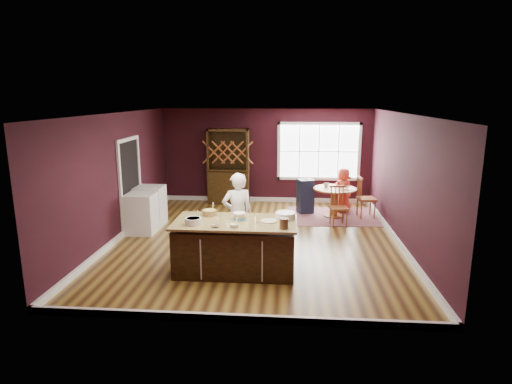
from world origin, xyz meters
TOP-DOWN VIEW (x-y plane):
  - room_shell at (0.00, 0.00)m, footprint 7.00×7.00m
  - window at (1.50, 3.47)m, footprint 2.36×0.10m
  - doorway at (-2.97, 0.60)m, footprint 0.08×1.26m
  - kitchen_island at (-0.25, -1.70)m, footprint 2.14×1.12m
  - dining_table at (1.84, 2.00)m, footprint 1.10×1.10m
  - baker at (-0.30, -0.93)m, footprint 0.69×0.56m
  - layer_cake at (-0.19, -1.60)m, footprint 0.30×0.30m
  - bowl_blue at (-0.93, -1.94)m, footprint 0.28×0.28m
  - bowl_yellow at (-0.76, -1.37)m, footprint 0.26×0.26m
  - bowl_pink at (-0.53, -2.08)m, footprint 0.13×0.13m
  - bowl_olive at (-0.22, -2.05)m, footprint 0.15×0.15m
  - drinking_glass at (0.13, -1.77)m, footprint 0.07×0.07m
  - dinner_plate at (0.34, -1.68)m, footprint 0.29×0.29m
  - white_tub at (0.62, -1.50)m, footprint 0.36×0.36m
  - stoneware_crock at (0.60, -2.05)m, footprint 0.14×0.14m
  - rug at (1.84, 2.00)m, footprint 2.39×1.88m
  - chair_east at (2.64, 1.98)m, footprint 0.49×0.51m
  - chair_south at (1.86, 1.18)m, footprint 0.47×0.45m
  - chair_north at (2.13, 2.83)m, footprint 0.43×0.41m
  - seated_woman at (2.10, 2.48)m, footprint 0.69×0.63m
  - high_chair at (1.10, 2.31)m, footprint 0.48×0.48m
  - toddler at (1.09, 2.35)m, footprint 0.18×0.14m
  - table_plate at (2.12, 1.87)m, footprint 0.21×0.21m
  - table_cup at (1.63, 2.13)m, footprint 0.16×0.16m
  - hutch at (-1.07, 3.22)m, footprint 1.17×0.49m
  - washer at (-2.64, 0.28)m, footprint 0.63×0.61m
  - dryer at (-2.64, 0.92)m, footprint 0.65×0.63m

SIDE VIEW (x-z plane):
  - rug at x=1.84m, z-range 0.00..0.01m
  - kitchen_island at x=-0.25m, z-range -0.02..0.90m
  - washer at x=-2.64m, z-range 0.00..0.91m
  - chair_north at x=2.13m, z-range 0.00..0.94m
  - dryer at x=-2.64m, z-range 0.00..0.94m
  - high_chair at x=1.10m, z-range 0.00..0.94m
  - chair_south at x=1.86m, z-range 0.00..0.97m
  - dining_table at x=1.84m, z-range 0.16..0.91m
  - chair_east at x=2.64m, z-range 0.00..1.08m
  - seated_woman at x=2.10m, z-range 0.00..1.19m
  - table_plate at x=2.12m, z-range 0.75..0.77m
  - table_cup at x=1.63m, z-range 0.75..0.85m
  - toddler at x=1.09m, z-range 0.68..0.94m
  - baker at x=-0.30m, z-range 0.00..1.64m
  - dinner_plate at x=0.34m, z-range 0.92..0.94m
  - bowl_pink at x=-0.53m, z-range 0.92..0.97m
  - bowl_olive at x=-0.22m, z-range 0.92..0.97m
  - bowl_yellow at x=-0.76m, z-range 0.92..1.02m
  - bowl_blue at x=-0.93m, z-range 0.92..1.03m
  - white_tub at x=0.62m, z-range 0.92..1.04m
  - layer_cake at x=-0.19m, z-range 0.92..1.04m
  - drinking_glass at x=0.13m, z-range 0.92..1.06m
  - stoneware_crock at x=0.60m, z-range 0.92..1.09m
  - doorway at x=-2.97m, z-range -0.04..2.09m
  - hutch at x=-1.07m, z-range 0.00..2.14m
  - room_shell at x=0.00m, z-range -2.15..4.85m
  - window at x=1.50m, z-range 0.67..2.33m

